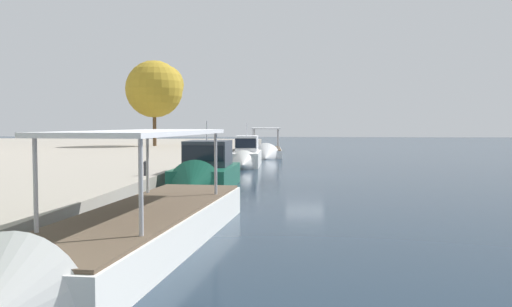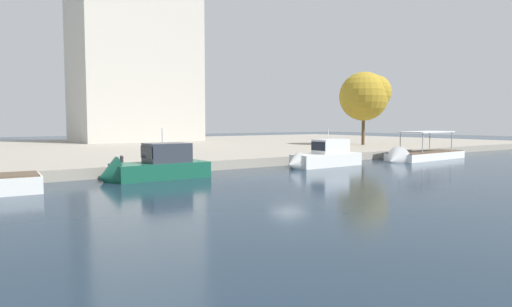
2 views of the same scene
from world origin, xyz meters
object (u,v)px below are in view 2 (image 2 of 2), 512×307
(motor_yacht_1, at_px, (153,169))
(motor_yacht_2, at_px, (323,159))
(mooring_bollard_1, at_px, (122,160))
(tree_0, at_px, (367,96))
(tour_boat_3, at_px, (420,157))

(motor_yacht_1, distance_m, motor_yacht_2, 15.89)
(motor_yacht_1, relative_size, mooring_bollard_1, 10.03)
(motor_yacht_1, xyz_separation_m, tree_0, (36.45, 12.47, 7.00))
(mooring_bollard_1, distance_m, tree_0, 39.51)
(motor_yacht_1, bearing_deg, tree_0, -161.02)
(motor_yacht_2, xyz_separation_m, tree_0, (20.56, 13.02, 6.97))
(mooring_bollard_1, bearing_deg, tour_boat_3, -7.40)
(motor_yacht_2, distance_m, tree_0, 25.31)
(tour_boat_3, bearing_deg, tree_0, -120.93)
(motor_yacht_2, height_order, tree_0, tree_0)
(mooring_bollard_1, bearing_deg, tree_0, 14.42)
(motor_yacht_1, relative_size, tree_0, 0.75)
(tour_boat_3, bearing_deg, motor_yacht_2, -6.51)
(motor_yacht_1, xyz_separation_m, tour_boat_3, (29.37, -1.22, -0.42))
(motor_yacht_2, distance_m, tour_boat_3, 13.51)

